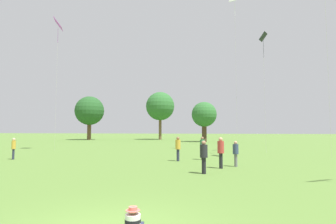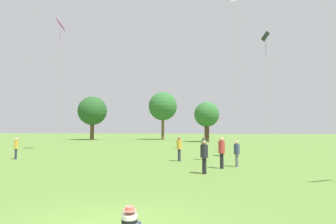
# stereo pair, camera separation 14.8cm
# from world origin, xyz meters

# --- Properties ---
(seated_toddler) EXTENTS (0.51, 0.59, 0.54)m
(seated_toddler) POSITION_xyz_m (0.49, 0.37, 0.21)
(seated_toddler) COLOR #282D47
(seated_toddler) RESTS_ON ground
(person_standing_0) EXTENTS (0.43, 0.43, 1.53)m
(person_standing_0) POSITION_xyz_m (3.38, 11.12, 0.91)
(person_standing_0) COLOR slate
(person_standing_0) RESTS_ON ground
(person_standing_1) EXTENTS (0.46, 0.46, 1.69)m
(person_standing_1) POSITION_xyz_m (1.20, 14.40, 1.01)
(person_standing_1) COLOR brown
(person_standing_1) RESTS_ON ground
(person_standing_2) EXTENTS (0.40, 0.40, 1.78)m
(person_standing_2) POSITION_xyz_m (2.49, 10.21, 1.06)
(person_standing_2) COLOR black
(person_standing_2) RESTS_ON ground
(person_standing_3) EXTENTS (0.40, 0.40, 1.60)m
(person_standing_3) POSITION_xyz_m (-12.69, 11.96, 0.97)
(person_standing_3) COLOR #282D42
(person_standing_3) RESTS_ON ground
(person_standing_4) EXTENTS (0.49, 0.49, 1.72)m
(person_standing_4) POSITION_xyz_m (-0.45, 13.24, 1.02)
(person_standing_4) COLOR #282D42
(person_standing_4) RESTS_ON ground
(person_standing_5) EXTENTS (0.46, 0.46, 1.66)m
(person_standing_5) POSITION_xyz_m (1.63, 8.19, 0.98)
(person_standing_5) COLOR black
(person_standing_5) RESTS_ON ground
(kite_0) EXTENTS (1.33, 1.57, 14.31)m
(kite_0) POSITION_xyz_m (-14.67, 19.92, 13.45)
(kite_0) COLOR #B738C6
(kite_0) RESTS_ON ground
(kite_1) EXTENTS (1.22, 0.72, 17.04)m
(kite_1) POSITION_xyz_m (4.29, 22.54, 15.91)
(kite_1) COLOR white
(kite_1) RESTS_ON ground
(kite_3) EXTENTS (0.94, 1.09, 11.76)m
(kite_3) POSITION_xyz_m (6.87, 21.35, 10.94)
(kite_3) COLOR #1E2328
(kite_3) RESTS_ON ground
(distant_tree_0) EXTENTS (6.53, 6.53, 10.93)m
(distant_tree_0) POSITION_xyz_m (-10.61, 53.38, 7.63)
(distant_tree_0) COLOR brown
(distant_tree_0) RESTS_ON ground
(distant_tree_1) EXTENTS (6.44, 6.44, 9.74)m
(distant_tree_1) POSITION_xyz_m (-25.89, 49.01, 6.47)
(distant_tree_1) COLOR brown
(distant_tree_1) RESTS_ON ground
(distant_tree_2) EXTENTS (4.64, 4.64, 7.42)m
(distant_tree_2) POSITION_xyz_m (-0.11, 43.75, 5.01)
(distant_tree_2) COLOR #473323
(distant_tree_2) RESTS_ON ground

